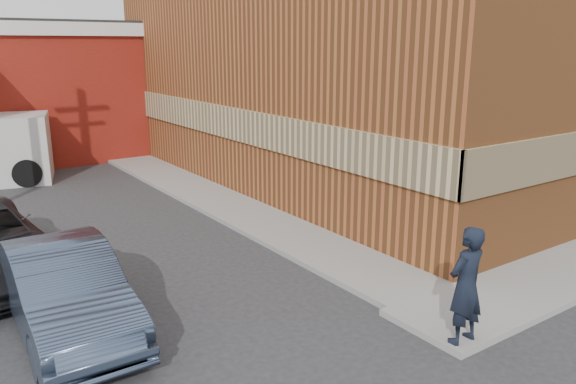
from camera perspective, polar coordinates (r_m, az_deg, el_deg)
ground at (r=10.73m, az=11.20°, el=-11.49°), size 90.00×90.00×0.00m
brick_building at (r=22.00m, az=10.52°, el=14.53°), size 14.25×18.25×9.36m
sidewalk_west at (r=17.96m, az=-8.32°, el=-0.32°), size 1.80×18.00×0.12m
man at (r=9.24m, az=17.62°, el=-9.02°), size 0.70×0.47×1.92m
sedan at (r=10.18m, az=-21.71°, el=-9.23°), size 1.65×4.51×1.48m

